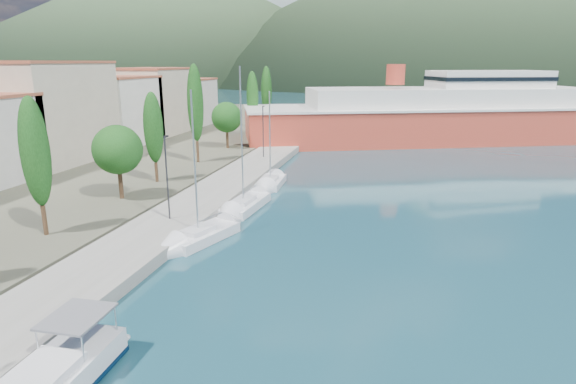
# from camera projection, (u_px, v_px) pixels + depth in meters

# --- Properties ---
(ground) EXTENTS (1400.00, 1400.00, 0.00)m
(ground) POSITION_uv_depth(u_px,v_px,m) (378.00, 106.00, 132.33)
(ground) COLOR #1B4755
(quay) EXTENTS (5.00, 88.00, 0.80)m
(quay) POSITION_uv_depth(u_px,v_px,m) (226.00, 186.00, 46.08)
(quay) COLOR gray
(quay) RESTS_ON ground
(hills_far) EXTENTS (1480.00, 900.00, 180.00)m
(hills_far) POSITION_uv_depth(u_px,v_px,m) (530.00, 2.00, 548.56)
(hills_far) COLOR slate
(hills_far) RESTS_ON ground
(hills_near) EXTENTS (1010.00, 520.00, 115.00)m
(hills_near) POSITION_uv_depth(u_px,v_px,m) (546.00, 6.00, 334.13)
(hills_near) COLOR #374F31
(hills_near) RESTS_ON ground
(town_buildings) EXTENTS (9.20, 69.20, 11.30)m
(town_buildings) POSITION_uv_depth(u_px,v_px,m) (83.00, 114.00, 60.17)
(town_buildings) COLOR beige
(town_buildings) RESTS_ON land_strip
(tree_row) EXTENTS (4.07, 64.20, 11.00)m
(tree_row) POSITION_uv_depth(u_px,v_px,m) (187.00, 121.00, 51.80)
(tree_row) COLOR #47301E
(tree_row) RESTS_ON land_strip
(lamp_posts) EXTENTS (0.15, 45.31, 6.06)m
(lamp_posts) POSITION_uv_depth(u_px,v_px,m) (175.00, 171.00, 35.45)
(lamp_posts) COLOR #2D2D33
(lamp_posts) RESTS_ON quay
(sailboat_near) EXTENTS (4.58, 8.05, 11.09)m
(sailboat_near) POSITION_uv_depth(u_px,v_px,m) (183.00, 245.00, 31.46)
(sailboat_near) COLOR silver
(sailboat_near) RESTS_ON ground
(sailboat_mid) EXTENTS (2.95, 8.81, 12.46)m
(sailboat_mid) POSITION_uv_depth(u_px,v_px,m) (235.00, 213.00, 38.17)
(sailboat_mid) COLOR silver
(sailboat_mid) RESTS_ON ground
(sailboat_far) EXTENTS (2.58, 6.98, 10.09)m
(sailboat_far) POSITION_uv_depth(u_px,v_px,m) (267.00, 187.00, 45.99)
(sailboat_far) COLOR silver
(sailboat_far) RESTS_ON ground
(ferry) EXTENTS (61.84, 34.04, 12.17)m
(ferry) POSITION_uv_depth(u_px,v_px,m) (448.00, 117.00, 73.60)
(ferry) COLOR #C53E2B
(ferry) RESTS_ON ground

